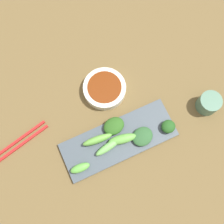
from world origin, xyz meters
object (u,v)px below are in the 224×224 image
Objects in this scene: chopsticks at (17,145)px; tea_cup at (209,103)px; serving_plate at (119,140)px; sauce_bowl at (106,88)px.

tea_cup is (0.14, 0.62, 0.03)m from chopsticks.
sauce_bowl is at bearing 169.14° from serving_plate.
chopsticks is 0.64m from tea_cup.
tea_cup is at bearing 64.05° from chopsticks.
serving_plate is 0.33m from chopsticks.
serving_plate is 1.61× the size of chopsticks.
chopsticks is at bearing -102.72° from tea_cup.
tea_cup reaches higher than sauce_bowl.
chopsticks is 3.23× the size of tea_cup.
serving_plate is at bearing -10.86° from sauce_bowl.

